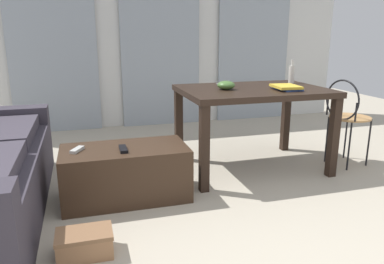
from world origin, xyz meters
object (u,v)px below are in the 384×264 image
(coffee_table, at_px, (126,173))
(bowl, at_px, (226,85))
(wire_chair, at_px, (346,112))
(tv_remote_secondary, at_px, (77,150))
(bottle_near, at_px, (292,74))
(shoebox, at_px, (85,243))
(scissors, at_px, (219,84))
(tv_remote_primary, at_px, (123,149))
(book_stack, at_px, (287,87))
(craft_table, at_px, (253,99))

(coffee_table, height_order, bowl, bowl)
(wire_chair, relative_size, tv_remote_secondary, 5.80)
(bottle_near, distance_m, shoebox, 2.47)
(coffee_table, bearing_deg, shoebox, -113.94)
(shoebox, bearing_deg, bowl, 39.92)
(bowl, relative_size, scissors, 1.40)
(bottle_near, bearing_deg, coffee_table, -161.97)
(tv_remote_primary, xyz_separation_m, shoebox, (-0.30, -0.64, -0.33))
(bottle_near, bearing_deg, shoebox, -147.94)
(wire_chair, xyz_separation_m, book_stack, (-0.63, -0.00, 0.25))
(scissors, bearing_deg, book_stack, -48.19)
(tv_remote_primary, bearing_deg, craft_table, 19.49)
(tv_remote_secondary, xyz_separation_m, shoebox, (0.02, -0.71, -0.33))
(coffee_table, bearing_deg, tv_remote_secondary, 178.37)
(craft_table, height_order, tv_remote_primary, craft_table)
(book_stack, relative_size, scissors, 2.55)
(craft_table, bearing_deg, wire_chair, -11.73)
(book_stack, xyz_separation_m, scissors, (-0.43, 0.49, -0.02))
(coffee_table, xyz_separation_m, bowl, (0.92, 0.33, 0.58))
(craft_table, relative_size, tv_remote_secondary, 9.01)
(craft_table, distance_m, book_stack, 0.31)
(bowl, bearing_deg, book_stack, -18.50)
(wire_chair, relative_size, scissors, 7.43)
(scissors, bearing_deg, wire_chair, -24.51)
(coffee_table, bearing_deg, craft_table, 16.24)
(coffee_table, relative_size, bowl, 6.01)
(book_stack, xyz_separation_m, tv_remote_secondary, (-1.74, -0.16, -0.36))
(scissors, bearing_deg, tv_remote_primary, -144.08)
(tv_remote_secondary, bearing_deg, scissors, 53.47)
(craft_table, height_order, book_stack, book_stack)
(bowl, bearing_deg, tv_remote_secondary, -165.65)
(bowl, distance_m, tv_remote_primary, 1.08)
(book_stack, bearing_deg, shoebox, -153.27)
(wire_chair, relative_size, tv_remote_primary, 4.98)
(book_stack, relative_size, tv_remote_primary, 1.70)
(bottle_near, relative_size, tv_remote_primary, 1.39)
(coffee_table, bearing_deg, scissors, 33.82)
(tv_remote_secondary, bearing_deg, book_stack, 32.39)
(bowl, bearing_deg, scissors, 80.50)
(coffee_table, distance_m, tv_remote_secondary, 0.39)
(tv_remote_secondary, bearing_deg, coffee_table, 25.62)
(shoebox, bearing_deg, tv_remote_secondary, 91.66)
(scissors, bearing_deg, shoebox, -133.52)
(craft_table, xyz_separation_m, wire_chair, (0.86, -0.18, -0.13))
(coffee_table, bearing_deg, tv_remote_primary, -103.23)
(book_stack, xyz_separation_m, tv_remote_primary, (-1.42, -0.23, -0.36))
(coffee_table, distance_m, bowl, 1.14)
(coffee_table, bearing_deg, wire_chair, 4.66)
(tv_remote_primary, distance_m, tv_remote_secondary, 0.32)
(bowl, xyz_separation_m, shoebox, (-1.23, -1.03, -0.71))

